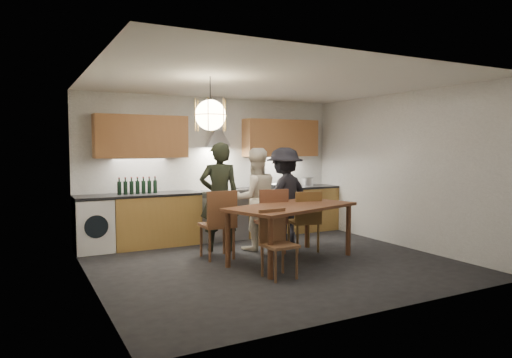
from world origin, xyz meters
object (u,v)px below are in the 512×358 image
person_left (219,197)px  stock_pot (307,182)px  chair_back_left (219,220)px  wine_bottles (138,186)px  person_mid (255,199)px  person_right (285,196)px  dining_table (291,212)px  mixing_bowl (275,186)px  chair_front (276,238)px

person_left → stock_pot: 2.47m
chair_back_left → person_left: person_left is taller
person_left → wine_bottles: size_ratio=2.65×
person_mid → person_right: (0.68, 0.19, 0.00)m
dining_table → person_right: (0.57, 1.13, 0.10)m
person_left → person_mid: 0.59m
dining_table → person_right: 1.27m
person_right → wine_bottles: 2.51m
person_left → mixing_bowl: (1.51, 0.80, 0.06)m
chair_front → stock_pot: 3.46m
dining_table → chair_front: (-0.61, -0.59, -0.23)m
person_mid → chair_back_left: bearing=29.5°
person_mid → person_right: 0.71m
person_mid → stock_pot: person_mid is taller
mixing_bowl → stock_pot: bearing=5.1°
chair_front → stock_pot: size_ratio=3.81×
dining_table → wine_bottles: size_ratio=3.27×
chair_front → person_right: person_right is taller
dining_table → mixing_bowl: (0.84, 1.93, 0.20)m
person_right → stock_pot: size_ratio=7.30×
person_mid → stock_pot: 2.05m
person_mid → person_right: bearing=-158.8°
chair_front → wine_bottles: size_ratio=1.32×
chair_front → person_mid: (0.50, 1.53, 0.33)m
dining_table → person_right: bearing=45.2°
chair_back_left → person_mid: size_ratio=0.62×
person_left → person_right: 1.24m
person_left → mixing_bowl: size_ratio=5.82×
dining_table → stock_pot: 2.60m
person_left → stock_pot: size_ratio=7.66×
dining_table → mixing_bowl: size_ratio=7.20×
person_left → person_mid: bearing=178.0°
person_left → person_right: bearing=-163.4°
stock_pot → wine_bottles: size_ratio=0.35×
chair_back_left → stock_pot: stock_pot is taller
chair_back_left → mixing_bowl: chair_back_left is taller
chair_back_left → person_right: 1.59m
dining_table → person_right: person_right is taller
person_right → person_left: bearing=-16.4°
dining_table → stock_pot: (1.64, 2.00, 0.25)m
stock_pot → person_right: bearing=-140.9°
mixing_bowl → stock_pot: stock_pot is taller
mixing_bowl → dining_table: bearing=-113.6°
person_mid → person_right: size_ratio=0.99×
chair_back_left → wine_bottles: wine_bottles is taller
chair_front → person_right: size_ratio=0.52×
person_mid → mixing_bowl: (0.95, 0.99, 0.10)m
person_mid → stock_pot: (1.75, 1.06, 0.15)m
stock_pot → wine_bottles: (-3.41, 0.01, 0.06)m
mixing_bowl → wine_bottles: (-2.61, 0.08, 0.10)m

